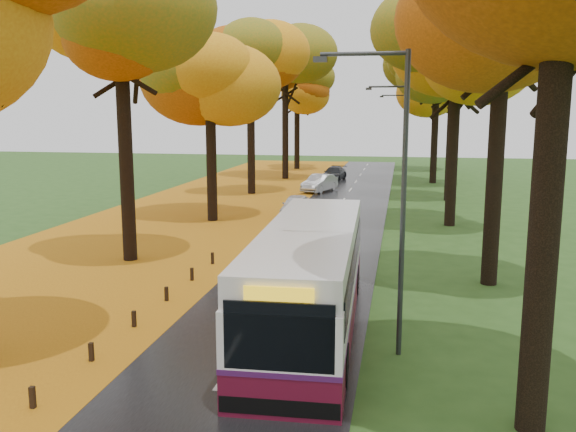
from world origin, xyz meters
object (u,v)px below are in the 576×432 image
(car_silver, at_px, (320,183))
(car_dark, at_px, (334,174))
(streetlamp_near, at_px, (394,180))
(bus, at_px, (310,275))
(streetlamp_far, at_px, (401,129))
(car_white, at_px, (296,205))
(streetlamp_mid, at_px, (400,140))

(car_silver, distance_m, car_dark, 8.40)
(streetlamp_near, relative_size, bus, 0.68)
(car_silver, bearing_deg, bus, -65.77)
(bus, bearing_deg, streetlamp_far, 84.51)
(streetlamp_near, relative_size, car_silver, 1.90)
(car_white, xyz_separation_m, car_silver, (-0.09, 11.56, 0.04))
(streetlamp_mid, xyz_separation_m, bus, (-2.42, -20.40, -3.07))
(streetlamp_near, bearing_deg, streetlamp_far, 90.00)
(car_silver, bearing_deg, streetlamp_far, 78.57)
(streetlamp_mid, relative_size, car_dark, 1.88)
(car_silver, bearing_deg, car_dark, 105.48)
(streetlamp_near, height_order, car_white, streetlamp_near)
(streetlamp_mid, xyz_separation_m, streetlamp_far, (0.00, 22.00, 0.00))
(bus, relative_size, car_white, 3.09)
(streetlamp_mid, bearing_deg, car_white, -169.39)
(streetlamp_far, height_order, car_white, streetlamp_far)
(streetlamp_near, height_order, streetlamp_far, same)
(bus, xyz_separation_m, car_silver, (-3.88, 30.80, -0.92))
(streetlamp_near, relative_size, streetlamp_mid, 1.00)
(streetlamp_far, relative_size, car_silver, 1.90)
(streetlamp_near, xyz_separation_m, car_dark, (-6.07, 40.79, -4.06))
(streetlamp_far, xyz_separation_m, car_dark, (-6.07, -3.21, -4.06))
(bus, xyz_separation_m, car_dark, (-3.65, 39.20, -0.99))
(streetlamp_far, bearing_deg, streetlamp_mid, -90.00)
(streetlamp_mid, height_order, car_silver, streetlamp_mid)
(streetlamp_far, bearing_deg, car_white, -104.99)
(streetlamp_far, distance_m, car_dark, 7.97)
(bus, relative_size, car_silver, 2.80)
(streetlamp_far, height_order, car_dark, streetlamp_far)
(streetlamp_mid, relative_size, car_silver, 1.90)
(streetlamp_mid, height_order, car_dark, streetlamp_mid)
(car_white, distance_m, car_silver, 11.56)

